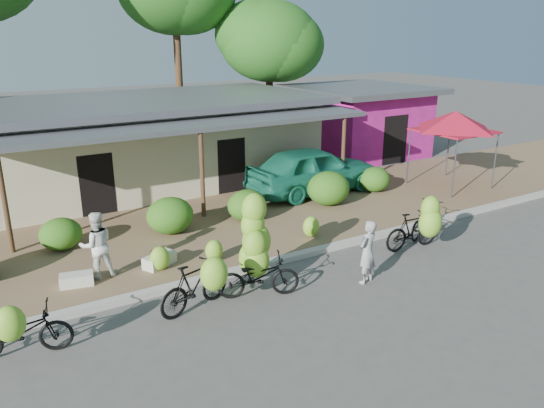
{
  "coord_description": "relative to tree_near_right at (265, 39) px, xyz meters",
  "views": [
    {
      "loc": [
        -6.45,
        -8.74,
        5.78
      ],
      "look_at": [
        0.8,
        3.21,
        1.2
      ],
      "focal_mm": 35.0,
      "sensor_mm": 36.0,
      "label": 1
    }
  ],
  "objects": [
    {
      "name": "sidewalk",
      "position": [
        -7.31,
        -9.61,
        -5.34
      ],
      "size": [
        60.0,
        6.0,
        0.12
      ],
      "primitive_type": "cube",
      "color": "brown",
      "rests_on": "ground"
    },
    {
      "name": "hedge_1",
      "position": [
        -11.73,
        -9.0,
        -4.84
      ],
      "size": [
        1.13,
        1.01,
        0.88
      ],
      "primitive_type": "ellipsoid",
      "color": "#276316",
      "rests_on": "sidewalk"
    },
    {
      "name": "teal_van",
      "position": [
        -2.81,
        -8.18,
        -4.42
      ],
      "size": [
        5.1,
        2.2,
        1.72
      ],
      "primitive_type": "imported",
      "rotation": [
        0.0,
        0.0,
        1.61
      ],
      "color": "#186E53",
      "rests_on": "sidewalk"
    },
    {
      "name": "bike_far_left",
      "position": [
        -13.32,
        -13.69,
        -4.84
      ],
      "size": [
        1.96,
        1.4,
        1.36
      ],
      "rotation": [
        0.0,
        0.0,
        1.31
      ],
      "color": "black",
      "rests_on": "ground"
    },
    {
      "name": "bike_far_right",
      "position": [
        -2.29,
        -13.14,
        -4.91
      ],
      "size": [
        1.96,
        1.27,
        0.97
      ],
      "rotation": [
        0.0,
        0.0,
        1.94
      ],
      "color": "black",
      "rests_on": "ground"
    },
    {
      "name": "bike_right",
      "position": [
        -3.38,
        -13.9,
        -4.67
      ],
      "size": [
        1.81,
        1.25,
        1.7
      ],
      "rotation": [
        0.0,
        0.0,
        1.48
      ],
      "color": "black",
      "rests_on": "ground"
    },
    {
      "name": "bike_left",
      "position": [
        -9.82,
        -13.81,
        -4.76
      ],
      "size": [
        1.91,
        1.38,
        1.42
      ],
      "rotation": [
        0.0,
        0.0,
        1.86
      ],
      "color": "black",
      "rests_on": "ground"
    },
    {
      "name": "ground",
      "position": [
        -7.31,
        -14.61,
        -5.4
      ],
      "size": [
        100.0,
        100.0,
        0.0
      ],
      "primitive_type": "plane",
      "color": "#4E4C49",
      "rests_on": "ground"
    },
    {
      "name": "vendor",
      "position": [
        -5.81,
        -14.62,
        -4.61
      ],
      "size": [
        0.66,
        0.54,
        1.57
      ],
      "primitive_type": "imported",
      "rotation": [
        0.0,
        0.0,
        3.47
      ],
      "color": "gray",
      "rests_on": "ground"
    },
    {
      "name": "shop_pink",
      "position": [
        3.19,
        -3.62,
        -3.72
      ],
      "size": [
        6.0,
        6.0,
        3.25
      ],
      "color": "#C71E91",
      "rests_on": "ground"
    },
    {
      "name": "bike_center",
      "position": [
        -8.3,
        -13.66,
        -4.53
      ],
      "size": [
        1.99,
        1.46,
        2.29
      ],
      "rotation": [
        0.0,
        0.0,
        1.2
      ],
      "color": "black",
      "rests_on": "ground"
    },
    {
      "name": "shop_main",
      "position": [
        -7.31,
        -3.68,
        -3.67
      ],
      "size": [
        13.0,
        8.5,
        3.35
      ],
      "color": "#B8B08B",
      "rests_on": "ground"
    },
    {
      "name": "hedge_4",
      "position": [
        -3.2,
        -9.64,
        -4.7
      ],
      "size": [
        1.48,
        1.34,
        1.16
      ],
      "primitive_type": "ellipsoid",
      "color": "#276316",
      "rests_on": "sidewalk"
    },
    {
      "name": "hedge_5",
      "position": [
        -0.78,
        -9.26,
        -4.82
      ],
      "size": [
        1.17,
        1.05,
        0.91
      ],
      "primitive_type": "ellipsoid",
      "color": "#276316",
      "rests_on": "sidewalk"
    },
    {
      "name": "tree_near_right",
      "position": [
        0.0,
        0.0,
        0.0
      ],
      "size": [
        5.03,
        4.9,
        7.26
      ],
      "color": "#503720",
      "rests_on": "ground"
    },
    {
      "name": "hedge_2",
      "position": [
        -8.75,
        -9.38,
        -4.74
      ],
      "size": [
        1.38,
        1.24,
        1.08
      ],
      "primitive_type": "ellipsoid",
      "color": "#276316",
      "rests_on": "sidewalk"
    },
    {
      "name": "loose_banana_c",
      "position": [
        -5.41,
        -11.76,
        -4.97
      ],
      "size": [
        0.5,
        0.42,
        0.62
      ],
      "primitive_type": "ellipsoid",
      "color": "#85C431",
      "rests_on": "sidewalk"
    },
    {
      "name": "sack_far",
      "position": [
        -11.86,
        -11.43,
        -5.14
      ],
      "size": [
        0.81,
        0.53,
        0.28
      ],
      "primitive_type": "cube",
      "rotation": [
        0.0,
        0.0,
        -0.22
      ],
      "color": "beige",
      "rests_on": "sidewalk"
    },
    {
      "name": "loose_banana_b",
      "position": [
        -8.53,
        -11.86,
        -4.99
      ],
      "size": [
        0.46,
        0.39,
        0.58
      ],
      "primitive_type": "ellipsoid",
      "color": "#85C431",
      "rests_on": "sidewalk"
    },
    {
      "name": "hedge_3",
      "position": [
        -6.31,
        -9.57,
        -4.79
      ],
      "size": [
        1.25,
        1.13,
        0.98
      ],
      "primitive_type": "ellipsoid",
      "color": "#276316",
      "rests_on": "sidewalk"
    },
    {
      "name": "red_canopy",
      "position": [
        2.13,
        -10.19,
        -2.78
      ],
      "size": [
        3.5,
        3.5,
        2.86
      ],
      "color": "#59595E",
      "rests_on": "sidewalk"
    },
    {
      "name": "sack_near",
      "position": [
        -9.83,
        -11.4,
        -5.13
      ],
      "size": [
        0.94,
        0.74,
        0.3
      ],
      "primitive_type": "cube",
      "rotation": [
        0.0,
        0.0,
        0.46
      ],
      "color": "beige",
      "rests_on": "sidewalk"
    },
    {
      "name": "curb",
      "position": [
        -7.31,
        -12.61,
        -5.32
      ],
      "size": [
        60.0,
        0.25,
        0.15
      ],
      "primitive_type": "cube",
      "color": "#A8A399",
      "rests_on": "ground"
    },
    {
      "name": "bystander",
      "position": [
        -11.29,
        -11.26,
        -4.45
      ],
      "size": [
        0.83,
        0.66,
        1.65
      ],
      "primitive_type": "imported",
      "rotation": [
        0.0,
        0.0,
        3.1
      ],
      "color": "silver",
      "rests_on": "sidewalk"
    },
    {
      "name": "loose_banana_a",
      "position": [
        -9.9,
        -11.64,
        -4.97
      ],
      "size": [
        0.49,
        0.42,
        0.62
      ],
      "primitive_type": "ellipsoid",
      "color": "#85C431",
      "rests_on": "sidewalk"
    }
  ]
}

